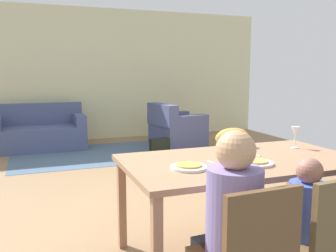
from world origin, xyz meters
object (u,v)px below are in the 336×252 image
Objects in this scene: handbag at (159,146)px; person_man at (230,238)px; plate_near_man at (189,167)px; plate_near_child at (255,163)px; wine_glass at (295,133)px; armchair at (175,130)px; couch at (40,132)px; cat at (233,138)px; dining_table at (241,168)px; person_child at (302,238)px; dining_chair_child at (325,241)px.

person_man is at bearing -104.24° from handbag.
plate_near_child is at bearing -7.06° from plate_near_man.
wine_glass is 0.19× the size of armchair.
armchair is at bearing -15.34° from couch.
couch is (-1.49, 4.36, -0.54)m from cat.
plate_near_man reaches higher than dining_table.
plate_near_man is at bearing -80.09° from couch.
wine_glass reaches higher than plate_near_man.
plate_near_man is 0.23× the size of person_man.
dining_table is 0.73m from person_child.
plate_near_man is at bearing -164.99° from wine_glass.
wine_glass is (0.63, 0.18, 0.20)m from dining_table.
armchair reaches higher than plate_near_man.
dining_chair_child is 5.76m from couch.
couch is at bearing 103.47° from dining_chair_child.
plate_near_child is 0.16× the size of couch.
cat reaches higher than dining_table.
handbag is at bearing 81.01° from plate_near_child.
plate_near_child is 0.23× the size of person_man.
cat reaches higher than plate_near_child.
handbag is at bearing 75.76° from person_man.
couch is (-1.33, 5.43, -0.13)m from person_child.
person_man is 4.42m from handbag.
plate_near_child is 1.34× the size of wine_glass.
couch is at bearing 99.91° from plate_near_man.
wine_glass is 0.53m from cat.
handbag is at bearing 82.02° from person_child.
wine_glass is 3.97m from armchair.
plate_near_man is at bearing -166.09° from dining_table.
wine_glass is 0.17× the size of person_man.
person_man is 1.20× the size of person_child.
dining_table is 3.68m from handbag.
person_man reaches higher than dining_table.
dining_table is 5.51× the size of handbag.
cat is at bearing 69.04° from dining_table.
person_man reaches higher than plate_near_man.
person_child is 5.59m from couch.
dining_chair_child is at bearing -76.53° from couch.
cat reaches higher than armchair.
plate_near_child is at bearing -150.43° from wine_glass.
cat is 1.00× the size of handbag.
handbag is at bearing -30.93° from couch.
wine_glass is 0.58× the size of cat.
plate_near_man is 0.82m from cat.
dining_table is 7.05× the size of plate_near_child.
plate_near_man is at bearing 130.67° from person_child.
person_man is 1.28× the size of dining_chair_child.
dining_table is at bearing -99.44° from handbag.
person_man is 1.29m from cat.
handbag is (1.08, 4.27, -0.38)m from person_man.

